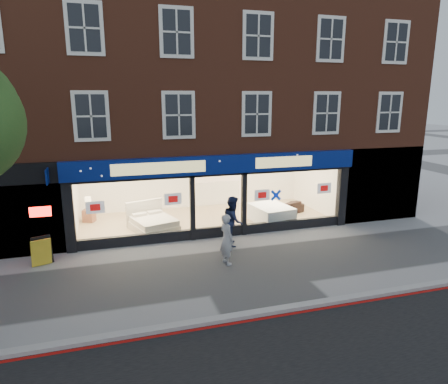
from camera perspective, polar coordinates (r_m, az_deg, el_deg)
name	(u,v)px	position (r m, az deg, el deg)	size (l,w,h in m)	color
ground	(244,267)	(13.34, 2.90, -10.65)	(120.00, 120.00, 0.00)	gray
kerb_line	(285,315)	(10.79, 8.64, -16.98)	(60.00, 0.10, 0.01)	#8C0A07
kerb_stone	(281,309)	(10.92, 8.19, -16.24)	(60.00, 0.25, 0.12)	gray
showroom_floor	(205,220)	(18.03, -2.68, -3.96)	(11.00, 4.50, 0.10)	tan
building	(194,69)	(18.88, -4.25, 17.14)	(19.00, 8.26, 10.30)	brown
display_bed	(153,223)	(16.65, -10.17, -4.37)	(2.07, 2.30, 1.08)	beige
bedside_table	(89,216)	(18.47, -18.70, -3.20)	(0.45, 0.45, 0.55)	brown
mattress_stack	(271,214)	(17.60, 6.76, -3.10)	(1.68, 2.00, 0.72)	white
sofa	(284,208)	(18.81, 8.59, -2.28)	(2.00, 0.78, 0.58)	black
a_board	(42,251)	(14.58, -24.59, -7.72)	(0.63, 0.40, 0.97)	yellow
pedestrian_grey	(227,239)	(13.29, 0.37, -6.73)	(0.63, 0.41, 1.71)	#999AA0
pedestrian_blue	(233,221)	(14.94, 1.31, -4.12)	(0.91, 0.71, 1.87)	#161E3F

